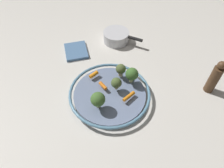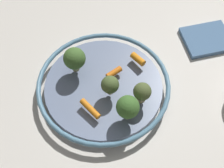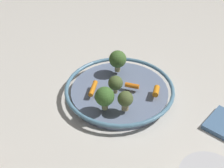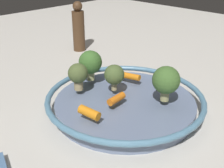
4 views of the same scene
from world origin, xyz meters
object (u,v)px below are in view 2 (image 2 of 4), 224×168
at_px(broccoli_floret_small, 74,59).
at_px(broccoli_floret_mid, 128,107).
at_px(baby_carrot_right, 90,109).
at_px(broccoli_floret_large, 109,85).
at_px(broccoli_floret_edge, 142,92).
at_px(dish_towel, 207,39).
at_px(baby_carrot_near_rim, 138,59).
at_px(baby_carrot_center, 114,72).
at_px(serving_bowl, 104,87).

distance_m(broccoli_floret_small, broccoli_floret_mid, 0.19).
relative_size(baby_carrot_right, broccoli_floret_large, 1.04).
bearing_deg(broccoli_floret_small, baby_carrot_right, 77.14).
xyz_separation_m(broccoli_floret_edge, dish_towel, (-0.29, -0.08, -0.07)).
distance_m(baby_carrot_right, broccoli_floret_edge, 0.13).
relative_size(baby_carrot_right, broccoli_floret_mid, 0.85).
xyz_separation_m(baby_carrot_right, baby_carrot_near_rim, (-0.18, -0.06, 0.00)).
height_order(broccoli_floret_edge, dish_towel, broccoli_floret_edge).
distance_m(broccoli_floret_edge, broccoli_floret_mid, 0.06).
distance_m(baby_carrot_near_rim, broccoli_floret_mid, 0.17).
distance_m(baby_carrot_near_rim, baby_carrot_center, 0.08).
height_order(broccoli_floret_mid, dish_towel, broccoli_floret_mid).
height_order(baby_carrot_near_rim, broccoli_floret_small, broccoli_floret_small).
height_order(serving_bowl, broccoli_floret_large, broccoli_floret_large).
height_order(serving_bowl, broccoli_floret_edge, broccoli_floret_edge).
distance_m(serving_bowl, broccoli_floret_large, 0.06).
height_order(broccoli_floret_edge, broccoli_floret_large, broccoli_floret_edge).
xyz_separation_m(baby_carrot_near_rim, broccoli_floret_edge, (0.06, 0.10, 0.03)).
xyz_separation_m(baby_carrot_center, broccoli_floret_mid, (0.04, 0.12, 0.04)).
height_order(baby_carrot_right, baby_carrot_center, baby_carrot_right).
xyz_separation_m(baby_carrot_near_rim, baby_carrot_center, (0.08, 0.00, -0.00)).
xyz_separation_m(serving_bowl, broccoli_floret_edge, (-0.05, 0.09, 0.05)).
bearing_deg(serving_bowl, baby_carrot_near_rim, -173.73).
xyz_separation_m(broccoli_floret_large, dish_towel, (-0.34, -0.02, -0.07)).
height_order(broccoli_floret_large, dish_towel, broccoli_floret_large).
relative_size(baby_carrot_center, broccoli_floret_small, 0.58).
relative_size(baby_carrot_near_rim, broccoli_floret_edge, 0.70).
bearing_deg(serving_bowl, dish_towel, 178.67).
bearing_deg(broccoli_floret_small, broccoli_floret_edge, 118.94).
bearing_deg(dish_towel, baby_carrot_center, -3.32).
height_order(serving_bowl, broccoli_floret_small, broccoli_floret_small).
height_order(broccoli_floret_large, broccoli_floret_mid, broccoli_floret_mid).
bearing_deg(baby_carrot_near_rim, baby_carrot_right, 19.10).
bearing_deg(baby_carrot_right, baby_carrot_center, -150.23).
xyz_separation_m(baby_carrot_near_rim, broccoli_floret_large, (0.12, 0.04, 0.03)).
relative_size(baby_carrot_right, broccoli_floret_small, 0.82).
distance_m(baby_carrot_near_rim, broccoli_floret_small, 0.17).
distance_m(baby_carrot_center, broccoli_floret_small, 0.11).
distance_m(baby_carrot_near_rim, broccoli_floret_large, 0.13).
relative_size(baby_carrot_near_rim, baby_carrot_center, 0.98).
bearing_deg(broccoli_floret_edge, baby_carrot_near_rim, -120.15).
distance_m(serving_bowl, baby_carrot_center, 0.05).
bearing_deg(baby_carrot_right, broccoli_floret_small, -102.86).
bearing_deg(serving_bowl, broccoli_floret_edge, 120.71).
bearing_deg(broccoli_floret_mid, broccoli_floret_large, -87.77).
relative_size(baby_carrot_center, broccoli_floret_edge, 0.71).
distance_m(baby_carrot_near_rim, broccoli_floret_edge, 0.12).
bearing_deg(broccoli_floret_mid, dish_towel, -163.50).
distance_m(serving_bowl, baby_carrot_near_rim, 0.12).
bearing_deg(broccoli_floret_mid, baby_carrot_near_rim, -132.91).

